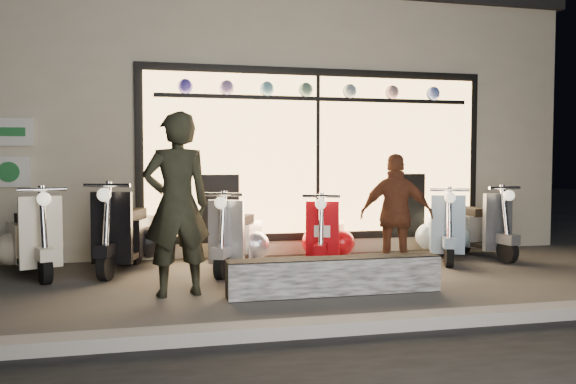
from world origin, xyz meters
name	(u,v)px	position (x,y,z in m)	size (l,w,h in m)	color
ground	(296,283)	(0.00, 0.00, 0.00)	(40.00, 40.00, 0.00)	#383533
kerb	(351,325)	(0.00, -2.00, 0.06)	(40.00, 0.25, 0.12)	slate
shop_building	(240,129)	(0.00, 4.98, 2.10)	(10.20, 6.23, 4.20)	beige
graffiti_barrier	(335,276)	(0.28, -0.65, 0.20)	(2.35, 0.28, 0.40)	black
scooter_silver	(238,238)	(-0.55, 1.06, 0.41)	(0.83, 1.39, 1.01)	black
scooter_red	(327,237)	(0.70, 1.09, 0.39)	(0.78, 1.34, 0.97)	black
scooter_black	(128,235)	(-2.01, 1.40, 0.45)	(0.77, 1.58, 1.13)	black
scooter_cream	(32,240)	(-3.19, 1.29, 0.44)	(0.86, 1.50, 1.08)	black
scooter_blue	(444,231)	(2.55, 1.20, 0.41)	(0.82, 1.42, 1.03)	black
scooter_grey	(473,228)	(3.12, 1.35, 0.42)	(0.59, 1.47, 1.04)	black
man	(177,204)	(-1.39, -0.34, 0.98)	(0.72, 0.47, 1.96)	black
woman	(396,215)	(1.33, 0.13, 0.77)	(0.90, 0.38, 1.54)	brown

